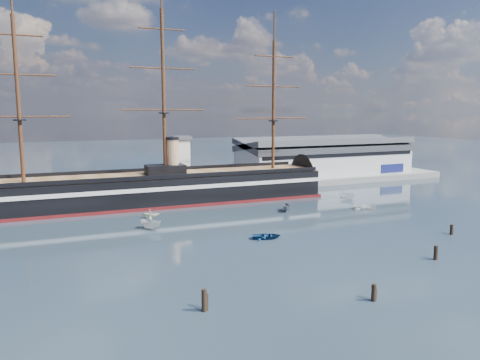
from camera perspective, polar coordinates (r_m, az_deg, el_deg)
name	(u,v)px	position (r m, az deg, el deg)	size (l,w,h in m)	color
ground	(212,217)	(109.02, -3.49, -4.49)	(600.00, 600.00, 0.00)	#1B262E
quay	(201,190)	(145.58, -4.73, -1.21)	(180.00, 18.00, 2.00)	slate
warehouse	(325,157)	(169.61, 10.30, 2.77)	(63.00, 21.00, 11.60)	#B7BABC
quay_tower	(182,161)	(139.29, -7.10, 2.36)	(5.00, 5.00, 15.00)	silver
warship	(152,189)	(124.49, -10.70, -1.10)	(113.07, 18.36, 53.94)	black
motorboat_a	(151,229)	(99.29, -10.80, -5.92)	(6.12, 2.24, 2.45)	silver
motorboat_b	(266,239)	(90.66, 3.23, -7.16)	(3.48, 1.39, 1.62)	navy
motorboat_c	(286,211)	(114.98, 5.64, -3.83)	(5.40, 1.98, 2.16)	slate
motorboat_d	(151,218)	(109.39, -10.82, -4.58)	(6.33, 2.74, 2.32)	white
motorboat_e	(365,209)	(120.86, 14.99, -3.48)	(3.42, 1.37, 1.59)	white
motorboat_f	(347,198)	(135.51, 12.91, -2.13)	(5.43, 1.99, 2.17)	white
piling_near_left	(204,311)	(59.76, -4.38, -15.66)	(0.64, 0.64, 3.53)	black
piling_near_mid	(373,301)	(64.81, 15.95, -13.99)	(0.64, 0.64, 2.97)	black
piling_near_right	(435,260)	(84.68, 22.70, -8.96)	(0.64, 0.64, 3.10)	black
piling_far_right	(451,234)	(102.59, 24.35, -6.06)	(0.64, 0.64, 2.74)	black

